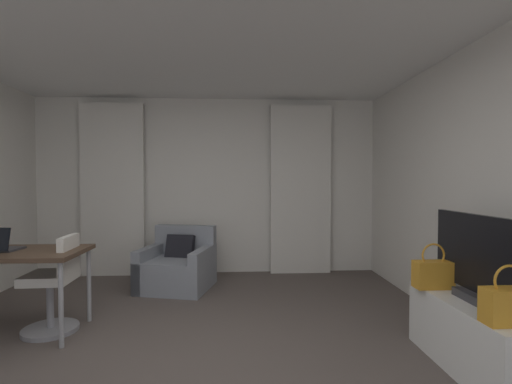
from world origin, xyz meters
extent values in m
plane|color=#564C47|center=(0.00, 0.00, 0.00)|extent=(12.00, 12.00, 0.00)
cube|color=silver|center=(0.00, 3.03, 1.30)|extent=(5.12, 0.06, 2.60)
cube|color=silver|center=(-1.38, 2.90, 1.25)|extent=(0.90, 0.06, 2.50)
cube|color=silver|center=(1.38, 2.90, 1.25)|extent=(0.90, 0.06, 2.50)
cube|color=gray|center=(-0.35, 2.19, 0.20)|extent=(0.99, 0.96, 0.39)
cube|color=gray|center=(-0.27, 2.50, 0.58)|extent=(0.84, 0.33, 0.38)
cube|color=gray|center=(0.00, 2.11, 0.27)|extent=(0.30, 0.80, 0.53)
cube|color=gray|center=(-0.69, 2.27, 0.27)|extent=(0.30, 0.80, 0.53)
cube|color=black|center=(-0.32, 2.30, 0.49)|extent=(0.40, 0.28, 0.37)
cylinder|color=#99999E|center=(-1.03, 1.15, 0.36)|extent=(0.04, 0.04, 0.72)
cylinder|color=#99999E|center=(-1.03, 0.58, 0.36)|extent=(0.04, 0.04, 0.72)
cylinder|color=gray|center=(-1.29, 0.92, 0.23)|extent=(0.06, 0.06, 0.46)
cylinder|color=gray|center=(-1.29, 0.92, 0.02)|extent=(0.48, 0.48, 0.04)
cube|color=silver|center=(-1.29, 0.92, 0.50)|extent=(0.41, 0.41, 0.08)
cube|color=silver|center=(-1.12, 0.92, 0.71)|extent=(0.07, 0.36, 0.34)
cube|color=#2D2D33|center=(-1.70, 0.91, 0.77)|extent=(0.34, 0.25, 0.02)
cube|color=white|center=(2.18, 0.03, 0.25)|extent=(0.51, 1.13, 0.51)
cube|color=#333338|center=(2.18, 0.05, 0.54)|extent=(0.20, 0.36, 0.06)
cube|color=black|center=(2.18, 0.05, 0.85)|extent=(0.04, 1.04, 0.57)
cube|color=orange|center=(2.03, 0.40, 0.62)|extent=(0.30, 0.14, 0.22)
torus|color=orange|center=(2.03, 0.40, 0.78)|extent=(0.20, 0.02, 0.20)
cube|color=orange|center=(2.08, -0.36, 0.62)|extent=(0.30, 0.14, 0.22)
torus|color=orange|center=(2.08, -0.36, 0.78)|extent=(0.20, 0.02, 0.20)
camera|label=1|loc=(0.42, -2.47, 1.39)|focal=25.54mm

